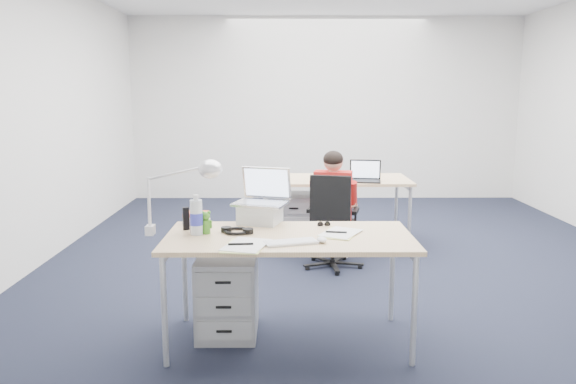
{
  "coord_description": "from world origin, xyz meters",
  "views": [
    {
      "loc": [
        -0.64,
        -5.29,
        1.64
      ],
      "look_at": [
        -0.61,
        -0.81,
        0.85
      ],
      "focal_mm": 35.0,
      "sensor_mm": 36.0,
      "label": 1
    }
  ],
  "objects_px": {
    "office_chair": "(332,241)",
    "water_bottle": "(196,215)",
    "drawer_pedestal_far": "(293,219)",
    "headphones": "(237,230)",
    "drawer_pedestal_near": "(228,294)",
    "desk_far": "(335,183)",
    "dark_laptop": "(365,171)",
    "desk_near": "(289,242)",
    "cordless_phone": "(186,219)",
    "computer_mouse": "(322,240)",
    "wireless_keyboard": "(291,242)",
    "seated_person": "(334,208)",
    "bear_figurine": "(206,222)",
    "far_cup": "(369,175)",
    "silver_laptop": "(260,197)",
    "book_stack": "(196,218)",
    "sunglasses": "(324,224)",
    "desk_lamp": "(173,196)",
    "can_koozie": "(196,223)"
  },
  "relations": [
    {
      "from": "office_chair",
      "to": "water_bottle",
      "type": "xyz_separation_m",
      "value": [
        -1.03,
        -1.58,
        0.6
      ]
    },
    {
      "from": "drawer_pedestal_far",
      "to": "headphones",
      "type": "height_order",
      "value": "headphones"
    },
    {
      "from": "drawer_pedestal_near",
      "to": "drawer_pedestal_far",
      "type": "xyz_separation_m",
      "value": [
        0.49,
        2.35,
        0.0
      ]
    },
    {
      "from": "desk_far",
      "to": "dark_laptop",
      "type": "height_order",
      "value": "dark_laptop"
    },
    {
      "from": "desk_near",
      "to": "desk_far",
      "type": "bearing_deg",
      "value": 78.17
    },
    {
      "from": "desk_far",
      "to": "cordless_phone",
      "type": "relative_size",
      "value": 10.31
    },
    {
      "from": "drawer_pedestal_near",
      "to": "computer_mouse",
      "type": "distance_m",
      "value": 0.85
    },
    {
      "from": "wireless_keyboard",
      "to": "computer_mouse",
      "type": "relative_size",
      "value": 3.41
    },
    {
      "from": "seated_person",
      "to": "bear_figurine",
      "type": "distance_m",
      "value": 2.0
    },
    {
      "from": "bear_figurine",
      "to": "wireless_keyboard",
      "type": "bearing_deg",
      "value": -34.09
    },
    {
      "from": "dark_laptop",
      "to": "far_cup",
      "type": "relative_size",
      "value": 3.58
    },
    {
      "from": "computer_mouse",
      "to": "far_cup",
      "type": "distance_m",
      "value": 2.71
    },
    {
      "from": "computer_mouse",
      "to": "headphones",
      "type": "distance_m",
      "value": 0.6
    },
    {
      "from": "silver_laptop",
      "to": "book_stack",
      "type": "relative_size",
      "value": 2.13
    },
    {
      "from": "dark_laptop",
      "to": "sunglasses",
      "type": "bearing_deg",
      "value": -96.74
    },
    {
      "from": "far_cup",
      "to": "drawer_pedestal_near",
      "type": "bearing_deg",
      "value": -119.6
    },
    {
      "from": "desk_near",
      "to": "dark_laptop",
      "type": "height_order",
      "value": "dark_laptop"
    },
    {
      "from": "office_chair",
      "to": "sunglasses",
      "type": "relative_size",
      "value": 9.74
    },
    {
      "from": "drawer_pedestal_near",
      "to": "cordless_phone",
      "type": "bearing_deg",
      "value": 178.48
    },
    {
      "from": "wireless_keyboard",
      "to": "desk_lamp",
      "type": "height_order",
      "value": "desk_lamp"
    },
    {
      "from": "book_stack",
      "to": "far_cup",
      "type": "distance_m",
      "value": 2.6
    },
    {
      "from": "desk_far",
      "to": "desk_lamp",
      "type": "distance_m",
      "value": 2.78
    },
    {
      "from": "wireless_keyboard",
      "to": "can_koozie",
      "type": "distance_m",
      "value": 0.69
    },
    {
      "from": "drawer_pedestal_far",
      "to": "dark_laptop",
      "type": "relative_size",
      "value": 1.7
    },
    {
      "from": "wireless_keyboard",
      "to": "can_koozie",
      "type": "relative_size",
      "value": 2.53
    },
    {
      "from": "bear_figurine",
      "to": "office_chair",
      "type": "bearing_deg",
      "value": 48.68
    },
    {
      "from": "desk_far",
      "to": "computer_mouse",
      "type": "distance_m",
      "value": 2.68
    },
    {
      "from": "silver_laptop",
      "to": "dark_laptop",
      "type": "bearing_deg",
      "value": 78.65
    },
    {
      "from": "drawer_pedestal_near",
      "to": "bear_figurine",
      "type": "relative_size",
      "value": 3.6
    },
    {
      "from": "desk_far",
      "to": "seated_person",
      "type": "bearing_deg",
      "value": -95.4
    },
    {
      "from": "dark_laptop",
      "to": "desk_lamp",
      "type": "bearing_deg",
      "value": -115.97
    },
    {
      "from": "office_chair",
      "to": "can_koozie",
      "type": "xyz_separation_m",
      "value": [
        -1.04,
        -1.53,
        0.54
      ]
    },
    {
      "from": "drawer_pedestal_far",
      "to": "cordless_phone",
      "type": "distance_m",
      "value": 2.52
    },
    {
      "from": "sunglasses",
      "to": "seated_person",
      "type": "bearing_deg",
      "value": 73.22
    },
    {
      "from": "wireless_keyboard",
      "to": "far_cup",
      "type": "xyz_separation_m",
      "value": [
        0.87,
        2.64,
        0.04
      ]
    },
    {
      "from": "drawer_pedestal_far",
      "to": "wireless_keyboard",
      "type": "xyz_separation_m",
      "value": [
        -0.06,
        -2.69,
        0.46
      ]
    },
    {
      "from": "drawer_pedestal_far",
      "to": "sunglasses",
      "type": "bearing_deg",
      "value": -85.52
    },
    {
      "from": "desk_far",
      "to": "seated_person",
      "type": "xyz_separation_m",
      "value": [
        -0.07,
        -0.71,
        -0.13
      ]
    },
    {
      "from": "bear_figurine",
      "to": "cordless_phone",
      "type": "relative_size",
      "value": 0.99
    },
    {
      "from": "drawer_pedestal_far",
      "to": "can_koozie",
      "type": "xyz_separation_m",
      "value": [
        -0.68,
        -2.42,
        0.52
      ]
    },
    {
      "from": "sunglasses",
      "to": "bear_figurine",
      "type": "bearing_deg",
      "value": -174.37
    },
    {
      "from": "office_chair",
      "to": "dark_laptop",
      "type": "height_order",
      "value": "dark_laptop"
    },
    {
      "from": "drawer_pedestal_near",
      "to": "bear_figurine",
      "type": "xyz_separation_m",
      "value": [
        -0.12,
        -0.09,
        0.53
      ]
    },
    {
      "from": "seated_person",
      "to": "wireless_keyboard",
      "type": "xyz_separation_m",
      "value": [
        -0.44,
        -1.97,
        0.19
      ]
    },
    {
      "from": "desk_near",
      "to": "headphones",
      "type": "height_order",
      "value": "headphones"
    },
    {
      "from": "desk_far",
      "to": "drawer_pedestal_far",
      "type": "distance_m",
      "value": 0.61
    },
    {
      "from": "seated_person",
      "to": "cordless_phone",
      "type": "xyz_separation_m",
      "value": [
        -1.14,
        -1.62,
        0.26
      ]
    },
    {
      "from": "desk_far",
      "to": "computer_mouse",
      "type": "relative_size",
      "value": 16.92
    },
    {
      "from": "desk_lamp",
      "to": "computer_mouse",
      "type": "bearing_deg",
      "value": -17.97
    },
    {
      "from": "desk_near",
      "to": "drawer_pedestal_near",
      "type": "relative_size",
      "value": 2.91
    }
  ]
}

